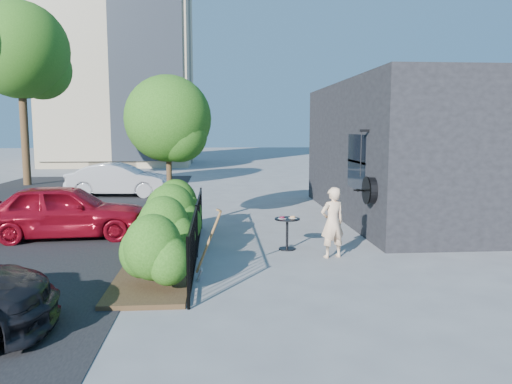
{
  "coord_description": "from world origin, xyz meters",
  "views": [
    {
      "loc": [
        -1.06,
        -10.13,
        2.65
      ],
      "look_at": [
        -0.18,
        1.19,
        1.2
      ],
      "focal_mm": 35.0,
      "sensor_mm": 36.0,
      "label": 1
    }
  ],
  "objects": [
    {
      "name": "patio_tree",
      "position": [
        -2.24,
        2.76,
        2.76
      ],
      "size": [
        2.2,
        2.2,
        3.94
      ],
      "color": "#3F2B19",
      "rests_on": "ground"
    },
    {
      "name": "car_red",
      "position": [
        -4.76,
        2.13,
        0.67
      ],
      "size": [
        4.01,
        1.85,
        1.33
      ],
      "primitive_type": "imported",
      "rotation": [
        0.0,
        0.0,
        1.64
      ],
      "color": "maroon",
      "rests_on": "ground"
    },
    {
      "name": "car_silver",
      "position": [
        -4.93,
        9.74,
        0.65
      ],
      "size": [
        4.03,
        1.72,
        1.29
      ],
      "primitive_type": "imported",
      "rotation": [
        0.0,
        0.0,
        1.48
      ],
      "color": "#AEAEB3",
      "rests_on": "ground"
    },
    {
      "name": "shrubs",
      "position": [
        -2.1,
        0.1,
        0.7
      ],
      "size": [
        1.1,
        5.6,
        1.24
      ],
      "color": "#1E4E12",
      "rests_on": "ground"
    },
    {
      "name": "shop_building",
      "position": [
        5.5,
        4.5,
        2.0
      ],
      "size": [
        6.22,
        9.0,
        4.0
      ],
      "color": "black",
      "rests_on": "ground"
    },
    {
      "name": "street_tree_far",
      "position": [
        -9.94,
        13.96,
        5.92
      ],
      "size": [
        4.4,
        4.4,
        8.28
      ],
      "color": "#3F2B19",
      "rests_on": "ground"
    },
    {
      "name": "woman",
      "position": [
        1.29,
        -0.21,
        0.73
      ],
      "size": [
        0.61,
        0.49,
        1.46
      ],
      "primitive_type": "imported",
      "rotation": [
        0.0,
        0.0,
        3.43
      ],
      "color": "beige",
      "rests_on": "ground"
    },
    {
      "name": "cafe_table",
      "position": [
        0.46,
        0.53,
        0.48
      ],
      "size": [
        0.55,
        0.55,
        0.74
      ],
      "rotation": [
        0.0,
        0.0,
        0.35
      ],
      "color": "black",
      "rests_on": "ground"
    },
    {
      "name": "planting_bed",
      "position": [
        -2.2,
        0.0,
        0.04
      ],
      "size": [
        1.3,
        6.0,
        0.08
      ],
      "primitive_type": "cube",
      "color": "#382616",
      "rests_on": "ground"
    },
    {
      "name": "fence",
      "position": [
        -1.5,
        0.0,
        0.56
      ],
      "size": [
        0.05,
        6.05,
        1.1
      ],
      "color": "black",
      "rests_on": "ground"
    },
    {
      "name": "ground",
      "position": [
        0.0,
        0.0,
        0.0
      ],
      "size": [
        120.0,
        120.0,
        0.0
      ],
      "primitive_type": "plane",
      "color": "gray",
      "rests_on": "ground"
    },
    {
      "name": "shovel",
      "position": [
        -1.25,
        -1.61,
        0.57
      ],
      "size": [
        0.48,
        0.17,
        1.3
      ],
      "color": "brown",
      "rests_on": "ground"
    }
  ]
}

